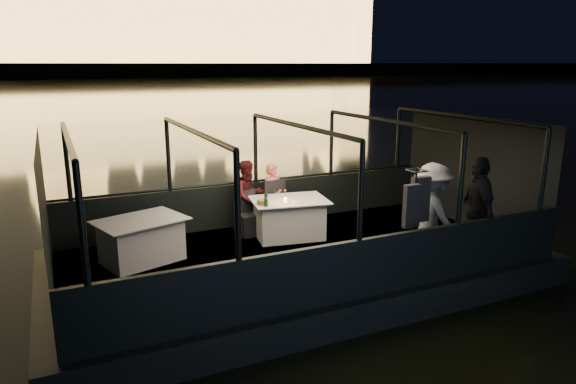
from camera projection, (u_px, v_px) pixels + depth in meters
name	position (u px, v px, depth m)	size (l,w,h in m)	color
river_water	(73.00, 89.00, 79.74)	(500.00, 500.00, 0.00)	black
boat_hull	(297.00, 279.00, 9.34)	(8.60, 4.40, 1.00)	black
boat_deck	(297.00, 255.00, 9.22)	(8.00, 4.00, 0.04)	black
gunwale_port	(256.00, 203.00, 10.87)	(8.00, 0.08, 0.90)	black
gunwale_starboard	(358.00, 269.00, 7.35)	(8.00, 0.08, 0.90)	black
cabin_glass_port	(255.00, 149.00, 10.59)	(8.00, 0.02, 1.40)	#99B2B2
cabin_glass_starboard	(361.00, 192.00, 7.07)	(8.00, 0.02, 1.40)	#99B2B2
cabin_roof_glass	(298.00, 126.00, 8.66)	(8.00, 4.00, 0.02)	#99B2B2
end_wall_fore	(46.00, 220.00, 7.31)	(0.02, 4.00, 2.30)	black
end_wall_aft	(472.00, 172.00, 10.57)	(0.02, 4.00, 2.30)	black
canopy_ribs	(298.00, 191.00, 8.94)	(8.00, 4.00, 2.30)	black
embankment	(55.00, 71.00, 193.91)	(400.00, 140.00, 6.00)	#423D33
dining_table_central	(289.00, 218.00, 10.01)	(1.45, 1.05, 0.77)	white
dining_table_aft	(142.00, 240.00, 8.77)	(1.42, 1.03, 0.76)	white
chair_port_left	(249.00, 213.00, 10.12)	(0.40, 0.40, 0.86)	black
chair_port_right	(279.00, 209.00, 10.38)	(0.47, 0.47, 1.01)	black
coat_stand	(413.00, 221.00, 8.12)	(0.49, 0.39, 1.76)	black
person_woman_coral	(273.00, 192.00, 10.54)	(0.48, 0.32, 1.34)	#F67159
person_man_maroon	(248.00, 195.00, 10.33)	(0.70, 0.54, 1.45)	#431215
passenger_stripe	(432.00, 215.00, 8.59)	(1.13, 0.63, 1.74)	white
passenger_dark	(477.00, 213.00, 8.73)	(1.07, 0.45, 1.83)	black
wine_bottle	(266.00, 199.00, 9.39)	(0.07, 0.07, 0.31)	#133419
bread_basket	(263.00, 202.00, 9.55)	(0.22, 0.22, 0.09)	brown
amber_candle	(285.00, 200.00, 9.69)	(0.06, 0.06, 0.08)	yellow
plate_near	(297.00, 202.00, 9.73)	(0.25, 0.25, 0.02)	silver
plate_far	(264.00, 202.00, 9.67)	(0.24, 0.24, 0.01)	silver
wine_glass_white	(266.00, 202.00, 9.39)	(0.07, 0.07, 0.20)	silver
wine_glass_red	(285.00, 194.00, 9.97)	(0.06, 0.06, 0.17)	silver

